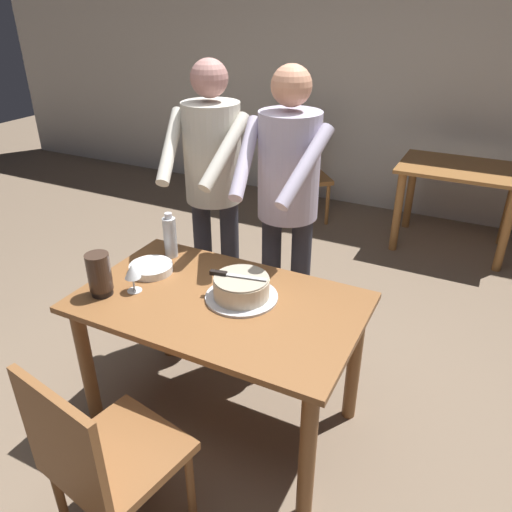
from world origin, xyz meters
TOP-DOWN VIEW (x-y plane):
  - ground_plane at (0.00, 0.00)m, footprint 14.00×14.00m
  - back_wall at (0.00, 3.38)m, footprint 10.00×0.12m
  - main_dining_table at (0.00, 0.00)m, footprint 1.31×0.80m
  - cake_on_platter at (0.08, 0.06)m, footprint 0.34×0.34m
  - cake_knife at (0.01, 0.05)m, footprint 0.27×0.07m
  - plate_stack at (-0.45, 0.07)m, footprint 0.22×0.22m
  - wine_glass_near at (-0.40, -0.11)m, footprint 0.08×0.08m
  - water_bottle at (-0.45, 0.26)m, footprint 0.07×0.07m
  - hurricane_lamp at (-0.52, -0.20)m, footprint 0.11×0.11m
  - person_cutting_cake at (0.07, 0.61)m, footprint 0.47×0.55m
  - person_standing_beside at (-0.41, 0.64)m, footprint 0.46×0.57m
  - chair_near_side at (-0.06, -0.77)m, footprint 0.51×0.51m
  - background_table at (0.77, 2.68)m, footprint 1.00×0.70m
  - background_chair_1 at (-0.67, 2.74)m, footprint 0.62×0.62m

SIDE VIEW (x-z plane):
  - ground_plane at x=0.00m, z-range 0.00..0.00m
  - chair_near_side at x=-0.06m, z-range 0.04..0.94m
  - background_chair_1 at x=-0.67m, z-range 0.04..0.94m
  - background_table at x=0.77m, z-range 0.21..0.95m
  - main_dining_table at x=0.00m, z-range 0.24..0.99m
  - plate_stack at x=-0.45m, z-range 0.75..0.79m
  - cake_on_platter at x=0.08m, z-range 0.75..0.86m
  - wine_glass_near at x=-0.40m, z-range 0.78..0.92m
  - hurricane_lamp at x=-0.52m, z-range 0.75..0.96m
  - water_bottle at x=-0.45m, z-range 0.74..0.99m
  - cake_knife at x=0.01m, z-range 0.86..0.88m
  - person_cutting_cake at x=0.07m, z-range 0.22..1.94m
  - person_standing_beside at x=-0.41m, z-range 0.22..1.94m
  - back_wall at x=0.00m, z-range 0.00..2.70m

